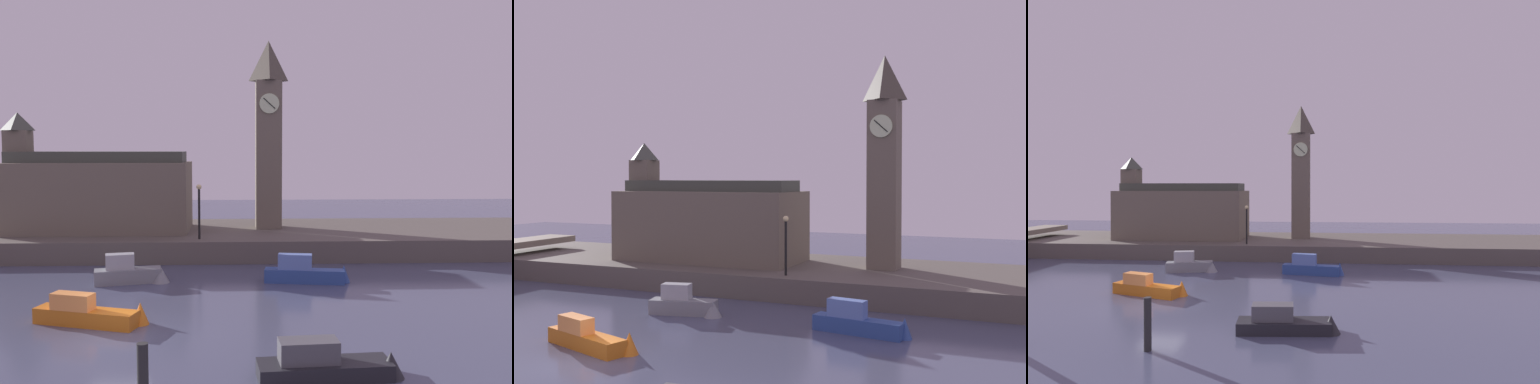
# 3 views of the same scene
# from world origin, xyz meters

# --- Properties ---
(ground_plane) EXTENTS (120.00, 120.00, 0.00)m
(ground_plane) POSITION_xyz_m (0.00, 0.00, 0.00)
(ground_plane) COLOR #474C66
(far_embankment) EXTENTS (70.00, 12.00, 1.50)m
(far_embankment) POSITION_xyz_m (0.00, 20.00, 0.75)
(far_embankment) COLOR #5B544C
(far_embankment) RESTS_ON ground
(clock_tower) EXTENTS (2.14, 2.20, 14.27)m
(clock_tower) POSITION_xyz_m (7.45, 20.54, 8.89)
(clock_tower) COLOR #6B6051
(clock_tower) RESTS_ON far_embankment
(parliament_hall) EXTENTS (13.48, 5.94, 8.79)m
(parliament_hall) POSITION_xyz_m (-5.57, 19.59, 4.39)
(parliament_hall) COLOR #6B6051
(parliament_hall) RESTS_ON far_embankment
(streetlamp) EXTENTS (0.36, 0.36, 3.73)m
(streetlamp) POSITION_xyz_m (2.44, 15.33, 3.84)
(streetlamp) COLOR black
(streetlamp) RESTS_ON far_embankment
(mooring_post_right) EXTENTS (0.32, 0.32, 2.27)m
(mooring_post_right) POSITION_xyz_m (2.24, -7.22, 1.14)
(mooring_post_right) COLOR #2A2A2A
(mooring_post_right) RESTS_ON ground
(boat_tour_blue) EXTENTS (5.05, 1.59, 1.80)m
(boat_tour_blue) POSITION_xyz_m (9.04, 8.87, 0.57)
(boat_tour_blue) COLOR #2D4C93
(boat_tour_blue) RESTS_ON ground
(boat_barge_dark) EXTENTS (5.15, 1.63, 1.57)m
(boat_barge_dark) POSITION_xyz_m (8.24, -4.43, 0.44)
(boat_barge_dark) COLOR #232328
(boat_barge_dark) RESTS_ON ground
(boat_patrol_orange) EXTENTS (5.31, 2.38, 1.61)m
(boat_patrol_orange) POSITION_xyz_m (-1.30, 1.62, 0.48)
(boat_patrol_orange) COLOR orange
(boat_patrol_orange) RESTS_ON ground
(boat_cruiser_grey) EXTENTS (4.40, 1.90, 1.69)m
(boat_cruiser_grey) POSITION_xyz_m (-1.01, 9.20, 0.58)
(boat_cruiser_grey) COLOR gray
(boat_cruiser_grey) RESTS_ON ground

